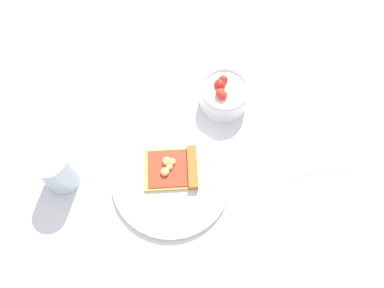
{
  "coord_description": "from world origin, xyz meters",
  "views": [
    {
      "loc": [
        0.27,
        0.0,
        0.81
      ],
      "look_at": [
        -0.06,
        0.02,
        0.03
      ],
      "focal_mm": 37.43,
      "sensor_mm": 36.0,
      "label": 1
    }
  ],
  "objects": [
    {
      "name": "ground_plane",
      "position": [
        0.0,
        0.0,
        0.0
      ],
      "size": [
        2.4,
        2.4,
        0.0
      ],
      "primitive_type": "plane",
      "color": "silver",
      "rests_on": "ground"
    },
    {
      "name": "plate",
      "position": [
        0.01,
        -0.03,
        0.01
      ],
      "size": [
        0.25,
        0.25,
        0.01
      ],
      "primitive_type": "cylinder",
      "color": "silver",
      "rests_on": "ground_plane"
    },
    {
      "name": "pizza_slice_main",
      "position": [
        -0.01,
        -0.02,
        0.02
      ],
      "size": [
        0.09,
        0.11,
        0.02
      ],
      "color": "#E5B256",
      "rests_on": "plate"
    },
    {
      "name": "salad_bowl",
      "position": [
        -0.17,
        0.1,
        0.03
      ],
      "size": [
        0.11,
        0.11,
        0.08
      ],
      "color": "white",
      "rests_on": "ground_plane"
    },
    {
      "name": "soda_glass",
      "position": [
        -0.01,
        -0.25,
        0.05
      ],
      "size": [
        0.07,
        0.07,
        0.11
      ],
      "color": "silver",
      "rests_on": "ground_plane"
    },
    {
      "name": "paper_napkin",
      "position": [
        -0.06,
        0.28,
        0.0
      ],
      "size": [
        0.17,
        0.14,
        0.0
      ],
      "primitive_type": "cube",
      "rotation": [
        0.0,
        0.0,
        0.09
      ],
      "color": "silver",
      "rests_on": "ground_plane"
    }
  ]
}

